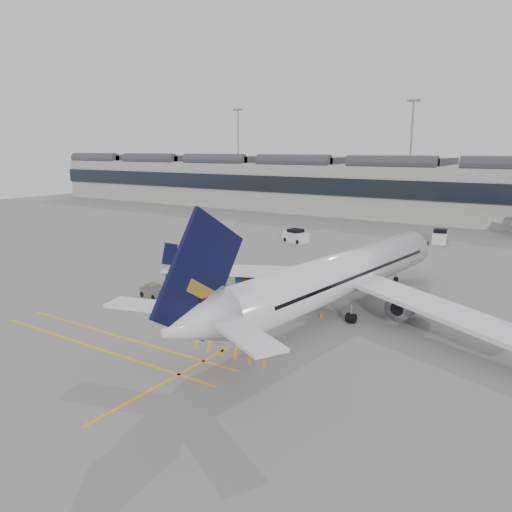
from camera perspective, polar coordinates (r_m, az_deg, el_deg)
The scene contains 17 objects.
ground at distance 48.38m, azimuth -7.73°, elevation -5.11°, with size 220.00×220.00×0.00m, color gray.
terminal at distance 111.20m, azimuth 17.44°, elevation 7.42°, with size 200.00×20.45×12.40m.
light_masts at distance 124.91m, azimuth 18.78°, elevation 11.63°, with size 113.00×0.60×25.45m.
apron_markings at distance 51.21m, azimuth 8.30°, elevation -4.14°, with size 0.25×60.00×0.01m, color gold.
airliner_main at distance 44.71m, azimuth 9.23°, elevation -2.33°, with size 37.31×40.96×10.90m.
belt_loader at distance 48.33m, azimuth 4.40°, elevation -4.28°, with size 5.31×2.23×2.12m.
baggage_cart_a at distance 53.37m, azimuth -4.97°, elevation -2.18°, with size 2.06×1.74×2.04m.
baggage_cart_b at distance 51.20m, azimuth -1.15°, elevation -2.80°, with size 2.03×1.74×1.96m.
baggage_cart_c at distance 53.23m, azimuth -9.21°, elevation -2.47°, with size 2.09×1.90×1.81m.
baggage_cart_d at distance 57.19m, azimuth -3.92°, elevation -1.37°, with size 2.03×1.89×1.71m.
ramp_agent_a at distance 49.75m, azimuth 2.28°, elevation -3.34°, with size 0.72×0.47×1.97m, color #FF430D.
ramp_agent_b at distance 50.40m, azimuth -1.27°, elevation -3.32°, with size 0.79×0.62×1.63m, color orange.
pushback_tug at distance 50.03m, azimuth -11.68°, elevation -3.96°, with size 2.53×1.73×1.34m.
safety_cone_nose at distance 60.28m, azimuth 13.20°, elevation -1.62°, with size 0.35×0.35×0.48m, color #F24C0A.
safety_cone_engine at distance 43.69m, azimuth 7.46°, elevation -6.69°, with size 0.33×0.33×0.46m, color #F24C0A.
service_van_left at distance 77.96m, azimuth 4.54°, elevation 2.26°, with size 4.40×2.97×2.06m.
service_van_mid at distance 82.29m, azimuth 20.29°, elevation 2.08°, with size 2.72×4.41×2.12m.
Camera 1 is at (30.56, -34.68, 14.27)m, focal length 35.00 mm.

